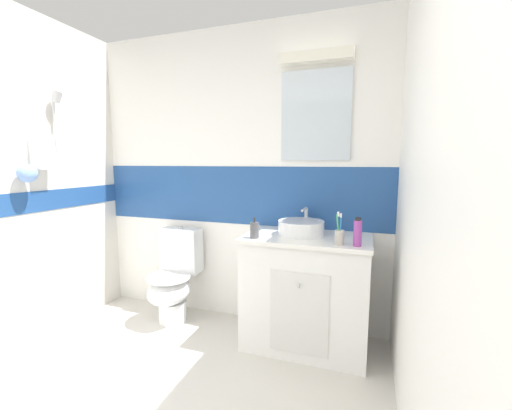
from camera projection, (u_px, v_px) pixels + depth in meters
name	position (u px, v px, depth m)	size (l,w,h in m)	color
wall_back_tiled	(238.00, 177.00, 2.86)	(3.20, 0.20, 2.50)	white
wall_right_plain	(439.00, 198.00, 1.26)	(0.10, 3.48, 2.50)	white
vanity_cabinet	(306.00, 291.00, 2.45)	(0.91, 0.56, 0.85)	white
sink_basin	(301.00, 227.00, 2.42)	(0.34, 0.38, 0.19)	white
toilet	(174.00, 279.00, 2.87)	(0.37, 0.50, 0.81)	white
toothbrush_cup	(339.00, 236.00, 2.13)	(0.06, 0.06, 0.22)	#B2ADA3
soap_dispenser	(254.00, 230.00, 2.32)	(0.06, 0.06, 0.15)	#4C4C51
shampoo_bottle_tall	(358.00, 233.00, 2.09)	(0.05, 0.05, 0.19)	#993F99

